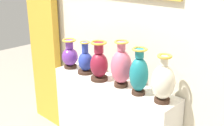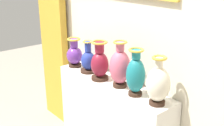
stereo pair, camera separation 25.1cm
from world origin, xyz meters
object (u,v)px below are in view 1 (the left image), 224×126
object	(u,v)px
vase_violet	(70,56)
vase_teal	(139,74)
vase_burgundy	(99,64)
vase_rose	(121,66)
vase_ivory	(163,82)
vase_cobalt	(85,61)

from	to	relation	value
vase_violet	vase_teal	distance (m)	0.90
vase_burgundy	vase_rose	bearing A→B (deg)	7.31
vase_teal	vase_rose	bearing A→B (deg)	174.57
vase_burgundy	vase_ivory	size ratio (longest dim) A/B	0.95
vase_violet	vase_teal	world-z (taller)	vase_teal
vase_rose	vase_ivory	world-z (taller)	vase_rose
vase_burgundy	vase_rose	size ratio (longest dim) A/B	0.89
vase_violet	vase_ivory	world-z (taller)	vase_ivory
vase_violet	vase_rose	xyz separation A→B (m)	(0.69, 0.01, 0.05)
vase_violet	vase_ivory	xyz separation A→B (m)	(1.12, 0.01, 0.04)
vase_violet	vase_cobalt	bearing A→B (deg)	3.34
vase_ivory	vase_cobalt	bearing A→B (deg)	179.56
vase_burgundy	vase_teal	bearing A→B (deg)	1.41
vase_burgundy	vase_rose	xyz separation A→B (m)	(0.24, 0.03, 0.03)
vase_burgundy	vase_teal	size ratio (longest dim) A/B	0.93
vase_burgundy	vase_teal	distance (m)	0.45
vase_rose	vase_ivory	bearing A→B (deg)	-0.76
vase_violet	vase_burgundy	size ratio (longest dim) A/B	0.83
vase_violet	vase_cobalt	xyz separation A→B (m)	(0.22, 0.01, -0.01)
vase_violet	vase_rose	bearing A→B (deg)	0.98
vase_cobalt	vase_rose	bearing A→B (deg)	-0.15
vase_teal	vase_ivory	distance (m)	0.22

